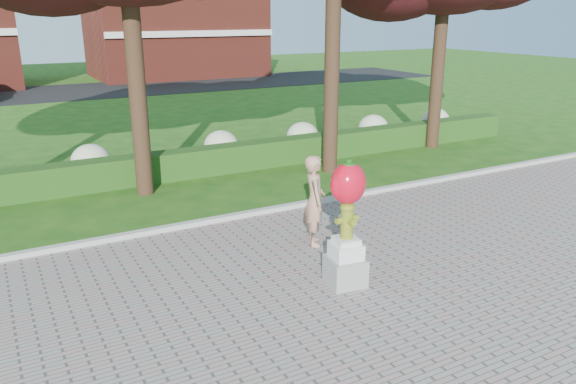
# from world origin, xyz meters

# --- Properties ---
(ground) EXTENTS (100.00, 100.00, 0.00)m
(ground) POSITION_xyz_m (0.00, 0.00, 0.00)
(ground) COLOR #1B4C13
(ground) RESTS_ON ground
(walkway) EXTENTS (40.00, 14.00, 0.04)m
(walkway) POSITION_xyz_m (0.00, -4.00, 0.02)
(walkway) COLOR gray
(walkway) RESTS_ON ground
(curb) EXTENTS (40.00, 0.18, 0.15)m
(curb) POSITION_xyz_m (0.00, 3.00, 0.07)
(curb) COLOR #ADADA5
(curb) RESTS_ON ground
(lawn_hedge) EXTENTS (24.00, 0.70, 0.80)m
(lawn_hedge) POSITION_xyz_m (0.00, 7.00, 0.40)
(lawn_hedge) COLOR #1A4714
(lawn_hedge) RESTS_ON ground
(hydrangea_row) EXTENTS (20.10, 1.10, 0.99)m
(hydrangea_row) POSITION_xyz_m (0.57, 8.00, 0.55)
(hydrangea_row) COLOR #BBC798
(hydrangea_row) RESTS_ON ground
(street) EXTENTS (50.00, 8.00, 0.02)m
(street) POSITION_xyz_m (0.00, 28.00, 0.01)
(street) COLOR black
(street) RESTS_ON ground
(building_right) EXTENTS (12.00, 8.00, 6.40)m
(building_right) POSITION_xyz_m (8.00, 34.00, 3.20)
(building_right) COLOR maroon
(building_right) RESTS_ON ground
(hydrant_sculpture) EXTENTS (0.70, 0.70, 2.27)m
(hydrant_sculpture) POSITION_xyz_m (-0.32, -0.95, 1.24)
(hydrant_sculpture) COLOR gray
(hydrant_sculpture) RESTS_ON walkway
(woman) EXTENTS (0.67, 0.80, 1.88)m
(woman) POSITION_xyz_m (0.14, 0.85, 0.98)
(woman) COLOR tan
(woman) RESTS_ON walkway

